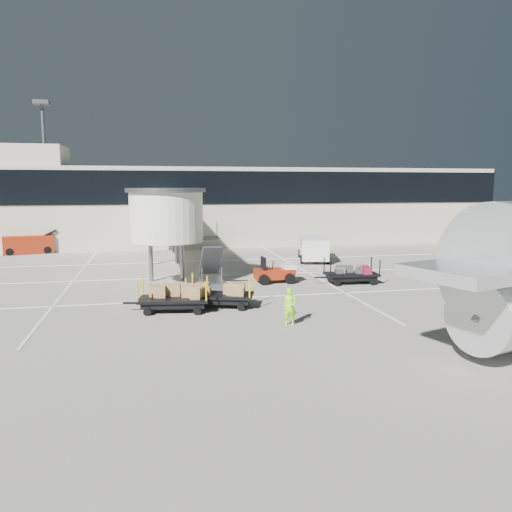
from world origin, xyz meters
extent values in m
plane|color=#B9B2A5|center=(0.00, 0.00, 0.00)|extent=(140.00, 140.00, 0.00)
cube|color=white|center=(0.00, 2.00, 0.01)|extent=(40.00, 0.15, 0.02)
cube|color=white|center=(0.00, 9.00, 0.01)|extent=(40.00, 0.15, 0.02)
cube|color=white|center=(0.00, 16.00, 0.01)|extent=(40.00, 0.15, 0.02)
cube|color=white|center=(6.00, 10.00, 0.01)|extent=(0.15, 30.00, 0.02)
cube|color=white|center=(-10.00, 10.00, 0.01)|extent=(0.15, 30.00, 0.02)
cube|color=beige|center=(0.00, 30.00, 4.00)|extent=(64.00, 12.00, 8.00)
cube|color=black|center=(0.00, 23.95, 6.00)|extent=(64.00, 0.12, 3.20)
cube|color=beige|center=(-18.00, 28.00, 9.00)|extent=(10.00, 6.00, 2.00)
cylinder|color=slate|center=(-16.00, 34.00, 7.50)|extent=(0.36, 0.36, 15.00)
cube|color=slate|center=(-16.00, 34.00, 15.00)|extent=(1.60, 1.60, 0.40)
cube|color=white|center=(-4.00, 15.00, 4.30)|extent=(3.00, 18.00, 2.80)
cylinder|color=white|center=(-4.00, 6.00, 4.30)|extent=(4.40, 4.40, 3.00)
cylinder|color=slate|center=(-4.00, 6.00, 5.90)|extent=(4.80, 4.80, 0.25)
cylinder|color=slate|center=(-5.00, 8.00, 1.45)|extent=(0.28, 0.28, 2.90)
cylinder|color=slate|center=(-3.00, 8.00, 1.45)|extent=(0.28, 0.28, 2.90)
cylinder|color=slate|center=(-5.00, 15.00, 1.45)|extent=(0.28, 0.28, 2.90)
cylinder|color=slate|center=(-3.00, 15.00, 1.45)|extent=(0.28, 0.28, 2.90)
cylinder|color=slate|center=(-5.00, 22.00, 1.45)|extent=(0.28, 0.28, 2.90)
cylinder|color=slate|center=(-3.00, 22.00, 1.45)|extent=(0.28, 0.28, 2.90)
cube|color=slate|center=(-1.40, 5.00, 0.25)|extent=(1.40, 2.60, 0.50)
cube|color=slate|center=(-1.40, 5.60, 1.60)|extent=(1.20, 2.60, 2.06)
cube|color=slate|center=(-1.40, 7.00, 2.85)|extent=(1.40, 1.20, 0.12)
cube|color=maroon|center=(2.72, 5.87, 0.58)|extent=(2.53, 1.23, 0.63)
cube|color=white|center=(3.66, 5.88, 0.99)|extent=(0.75, 1.16, 0.37)
cube|color=black|center=(1.99, 5.86, 1.20)|extent=(0.14, 1.05, 0.94)
cylinder|color=black|center=(1.89, 5.18, 0.34)|extent=(0.67, 0.27, 0.67)
cylinder|color=black|center=(1.88, 6.54, 0.34)|extent=(0.67, 0.27, 0.67)
cylinder|color=black|center=(3.57, 5.20, 0.34)|extent=(0.67, 0.27, 0.67)
cylinder|color=black|center=(3.55, 6.56, 0.34)|extent=(0.67, 0.27, 0.67)
cube|color=black|center=(7.42, 4.54, 0.60)|extent=(3.41, 1.89, 0.13)
cube|color=black|center=(7.42, 4.54, 0.41)|extent=(3.06, 1.62, 0.27)
cube|color=black|center=(5.40, 4.70, 0.44)|extent=(0.77, 0.15, 0.09)
cylinder|color=black|center=(6.22, 3.89, 0.19)|extent=(0.38, 0.18, 0.37)
cylinder|color=black|center=(6.33, 5.37, 0.19)|extent=(0.38, 0.18, 0.37)
cylinder|color=black|center=(8.52, 3.72, 0.19)|extent=(0.38, 0.18, 0.37)
cylinder|color=black|center=(8.63, 5.20, 0.19)|extent=(0.38, 0.18, 0.37)
cylinder|color=black|center=(5.79, 3.93, 1.10)|extent=(0.08, 0.08, 0.99)
cylinder|color=black|center=(5.90, 5.40, 1.10)|extent=(0.08, 0.08, 0.99)
cylinder|color=black|center=(8.94, 3.69, 1.10)|extent=(0.08, 0.08, 0.99)
cylinder|color=black|center=(9.06, 5.16, 1.10)|extent=(0.08, 0.08, 0.99)
cube|color=#424246|center=(7.15, 4.43, 0.90)|extent=(0.43, 0.32, 0.46)
cube|color=maroon|center=(6.96, 4.11, 0.86)|extent=(0.57, 0.48, 0.38)
cube|color=olive|center=(8.24, 4.98, 0.89)|extent=(0.54, 0.31, 0.44)
cube|color=maroon|center=(8.10, 4.97, 0.90)|extent=(0.46, 0.45, 0.46)
cube|color=#424246|center=(7.79, 4.00, 0.91)|extent=(0.43, 0.35, 0.49)
cube|color=olive|center=(6.29, 5.02, 0.84)|extent=(0.48, 0.43, 0.33)
cube|color=#424246|center=(6.94, 4.09, 0.91)|extent=(0.46, 0.35, 0.48)
cube|color=maroon|center=(6.87, 4.54, 0.89)|extent=(0.43, 0.44, 0.45)
cube|color=olive|center=(7.44, 4.04, 0.84)|extent=(0.46, 0.34, 0.35)
cube|color=#424246|center=(6.81, 4.28, 0.88)|extent=(0.50, 0.35, 0.42)
cube|color=#17143E|center=(7.02, 4.50, 0.86)|extent=(0.61, 0.44, 0.37)
cube|color=black|center=(-1.57, 0.13, 0.61)|extent=(3.68, 2.59, 0.13)
cube|color=black|center=(-1.57, 0.13, 0.41)|extent=(3.28, 2.25, 0.28)
cube|color=black|center=(-3.53, 0.75, 0.44)|extent=(0.77, 0.32, 0.09)
cylinder|color=black|center=(-2.91, -0.23, 0.19)|extent=(0.41, 0.26, 0.38)
cylinder|color=black|center=(-2.46, 1.20, 0.19)|extent=(0.41, 0.26, 0.38)
cylinder|color=black|center=(-0.69, -0.93, 0.19)|extent=(0.41, 0.26, 0.38)
cylinder|color=black|center=(-0.23, 0.50, 0.19)|extent=(0.41, 0.26, 0.38)
cylinder|color=#E4BA0C|center=(-3.32, -0.10, 1.11)|extent=(0.08, 0.08, 1.00)
cylinder|color=#E4BA0C|center=(-2.87, 1.33, 1.11)|extent=(0.08, 0.08, 1.00)
cylinder|color=#E4BA0C|center=(-0.27, -1.06, 1.11)|extent=(0.08, 0.08, 1.00)
cylinder|color=#E4BA0C|center=(0.18, 0.37, 1.11)|extent=(0.08, 0.08, 1.00)
cube|color=#A68350|center=(-1.05, 0.42, 0.91)|extent=(0.62, 0.72, 0.47)
cube|color=#A68350|center=(-0.88, -0.08, 0.92)|extent=(0.81, 0.78, 0.49)
cube|color=#A68350|center=(-2.42, -0.15, 0.91)|extent=(0.65, 0.61, 0.46)
cube|color=#A68350|center=(-1.07, 0.21, 0.98)|extent=(0.83, 0.78, 0.60)
cube|color=#A68350|center=(-2.03, -0.30, 0.94)|extent=(0.62, 0.55, 0.53)
cube|color=#A68350|center=(-1.46, 0.66, 0.98)|extent=(0.75, 0.72, 0.60)
cube|color=#A68350|center=(-2.05, 0.15, 0.88)|extent=(0.58, 0.58, 0.41)
cube|color=#A68350|center=(-1.12, -0.42, 0.94)|extent=(0.72, 0.75, 0.52)
cube|color=black|center=(-3.94, -0.32, 0.62)|extent=(3.60, 2.18, 0.14)
cube|color=black|center=(-3.94, -0.32, 0.42)|extent=(3.23, 1.88, 0.28)
cube|color=black|center=(-6.01, -0.01, 0.45)|extent=(0.80, 0.21, 0.09)
cylinder|color=black|center=(-5.23, -0.90, 0.19)|extent=(0.40, 0.21, 0.38)
cylinder|color=black|center=(-5.00, 0.61, 0.19)|extent=(0.40, 0.21, 0.38)
cylinder|color=black|center=(-2.88, -1.26, 0.19)|extent=(0.40, 0.21, 0.38)
cylinder|color=black|center=(-2.65, 0.25, 0.19)|extent=(0.40, 0.21, 0.38)
cylinder|color=#E4BA0C|center=(-5.66, -0.84, 1.13)|extent=(0.08, 0.08, 1.02)
cylinder|color=#E4BA0C|center=(-5.44, 0.67, 1.13)|extent=(0.08, 0.08, 1.02)
cylinder|color=#E4BA0C|center=(-2.45, -1.32, 1.13)|extent=(0.08, 0.08, 1.02)
cylinder|color=#E4BA0C|center=(-2.22, 0.19, 1.13)|extent=(0.08, 0.08, 1.02)
cube|color=#A68350|center=(-3.90, -0.88, 0.99)|extent=(0.59, 0.66, 0.61)
cube|color=#A68350|center=(-3.34, -0.37, 0.92)|extent=(0.66, 0.61, 0.45)
cube|color=#A68350|center=(-2.85, -0.10, 0.95)|extent=(0.76, 0.68, 0.52)
cube|color=#A68350|center=(-4.29, 0.05, 1.00)|extent=(0.76, 0.54, 0.61)
cube|color=#A68350|center=(-4.84, -0.03, 0.92)|extent=(0.59, 0.49, 0.47)
cube|color=#A68350|center=(-5.17, -0.56, 0.96)|extent=(0.64, 0.54, 0.54)
cube|color=#A68350|center=(-3.30, -0.99, 0.96)|extent=(0.79, 0.63, 0.53)
cube|color=#A68350|center=(-2.71, -0.17, 0.93)|extent=(0.64, 0.69, 0.49)
imported|color=#96FF1A|center=(0.99, -3.89, 0.85)|extent=(0.66, 0.48, 1.69)
cube|color=white|center=(8.19, 14.41, 1.13)|extent=(3.30, 5.53, 1.67)
cube|color=white|center=(8.75, 16.65, 0.81)|extent=(2.08, 1.06, 0.97)
cube|color=black|center=(8.24, 14.62, 1.56)|extent=(2.85, 3.65, 0.67)
cylinder|color=black|center=(6.77, 12.98, 0.37)|extent=(0.43, 0.77, 0.73)
cylinder|color=black|center=(8.76, 12.48, 0.37)|extent=(0.43, 0.77, 0.73)
cylinder|color=black|center=(7.61, 16.33, 0.37)|extent=(0.43, 0.77, 0.73)
cylinder|color=black|center=(9.60, 15.83, 0.37)|extent=(0.43, 0.77, 0.73)
cube|color=maroon|center=(-15.97, 24.00, 0.84)|extent=(4.53, 2.71, 1.67)
cube|color=black|center=(-14.13, 24.43, 1.89)|extent=(1.40, 1.76, 0.59)
cylinder|color=black|center=(-17.31, 22.88, 0.33)|extent=(0.71, 0.42, 0.67)
cylinder|color=black|center=(-17.67, 24.40, 0.33)|extent=(0.71, 0.42, 0.67)
cylinder|color=black|center=(-14.27, 23.60, 0.33)|extent=(0.71, 0.42, 0.67)
cylinder|color=black|center=(-14.63, 25.12, 0.33)|extent=(0.71, 0.42, 0.67)
cylinder|color=silver|center=(7.20, -9.83, 1.75)|extent=(4.02, 3.52, 2.60)
cube|color=silver|center=(7.20, -9.83, 2.77)|extent=(0.95, 0.55, 1.24)
camera|label=1|loc=(-4.95, -24.67, 6.15)|focal=35.00mm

